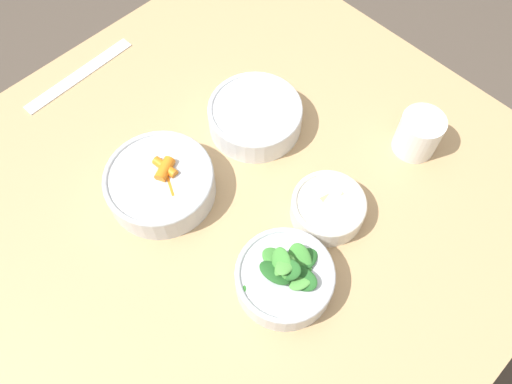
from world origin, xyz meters
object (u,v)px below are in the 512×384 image
bowl_carrots (160,183)px  bowl_greens (285,276)px  bowl_beans_hotdog (255,117)px  ruler (80,75)px  cup (418,134)px  bowl_cookies (328,207)px

bowl_carrots → bowl_greens: size_ratio=1.20×
bowl_carrots → bowl_beans_hotdog: bowl_carrots is taller
ruler → cup: 0.70m
ruler → bowl_cookies: bearing=-77.6°
bowl_greens → bowl_cookies: bearing=13.7°
bowl_cookies → bowl_greens: bearing=-166.3°
bowl_greens → bowl_cookies: 0.15m
bowl_carrots → bowl_beans_hotdog: size_ratio=1.08×
bowl_carrots → cup: size_ratio=2.36×
ruler → cup: bearing=-59.5°
ruler → cup: size_ratio=3.17×
cup → bowl_greens: bearing=-177.6°
bowl_greens → bowl_beans_hotdog: size_ratio=0.90×
ruler → bowl_beans_hotdog: bearing=-63.8°
bowl_greens → bowl_beans_hotdog: bowl_greens is taller
bowl_greens → ruler: (0.02, 0.62, -0.03)m
bowl_greens → bowl_carrots: bearing=96.8°
bowl_carrots → ruler: bowl_carrots is taller
bowl_greens → cup: 0.38m
bowl_carrots → bowl_beans_hotdog: bearing=-2.8°
bowl_carrots → cup: cup is taller
bowl_greens → cup: size_ratio=1.97×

